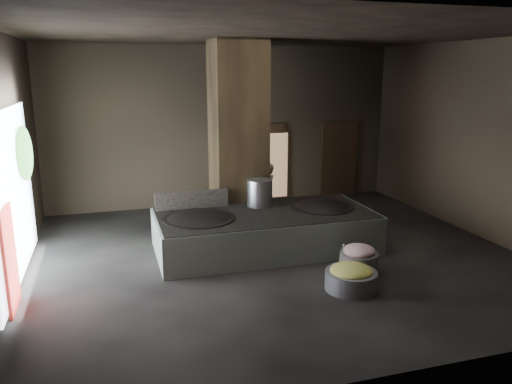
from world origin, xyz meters
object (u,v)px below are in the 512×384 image
object	(u,v)px
wok_right	(321,210)
cook	(267,194)
veg_basin	(351,280)
meat_basin	(358,263)
hearth_platform	(265,231)
wok_left	(199,222)
stock_pot	(260,193)

from	to	relation	value
wok_right	cook	xyz separation A→B (m)	(-0.73, 1.74, 0.03)
wok_right	veg_basin	bearing A→B (deg)	-101.77
wok_right	meat_basin	xyz separation A→B (m)	(-0.03, -1.85, -0.55)
veg_basin	meat_basin	size ratio (longest dim) A/B	1.25
hearth_platform	meat_basin	xyz separation A→B (m)	(1.32, -1.80, -0.20)
wok_right	veg_basin	distance (m)	2.60
hearth_platform	veg_basin	distance (m)	2.58
wok_left	cook	world-z (taller)	cook
hearth_platform	wok_right	size ratio (longest dim) A/B	3.41
wok_left	veg_basin	world-z (taller)	wok_left
cook	meat_basin	world-z (taller)	cook
hearth_platform	cook	world-z (taller)	cook
cook	veg_basin	world-z (taller)	cook
wok_right	veg_basin	size ratio (longest dim) A/B	1.48
stock_pot	veg_basin	world-z (taller)	stock_pot
cook	hearth_platform	bearing A→B (deg)	37.22
wok_right	stock_pot	size ratio (longest dim) A/B	2.25
wok_right	stock_pot	xyz separation A→B (m)	(-1.30, 0.50, 0.38)
hearth_platform	stock_pot	xyz separation A→B (m)	(0.05, 0.55, 0.72)
wok_left	wok_right	xyz separation A→B (m)	(2.80, 0.10, 0.00)
cook	veg_basin	size ratio (longest dim) A/B	1.68
wok_left	cook	bearing A→B (deg)	41.61
veg_basin	meat_basin	world-z (taller)	meat_basin
wok_left	veg_basin	distance (m)	3.35
veg_basin	meat_basin	xyz separation A→B (m)	(0.49, 0.63, 0.03)
cook	stock_pot	bearing A→B (deg)	31.63
wok_left	stock_pot	xyz separation A→B (m)	(1.50, 0.60, 0.38)
stock_pot	meat_basin	xyz separation A→B (m)	(1.27, -2.35, -0.93)
wok_left	wok_right	distance (m)	2.80
stock_pot	meat_basin	world-z (taller)	stock_pot
stock_pot	wok_right	bearing A→B (deg)	-21.04
hearth_platform	wok_right	distance (m)	1.39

